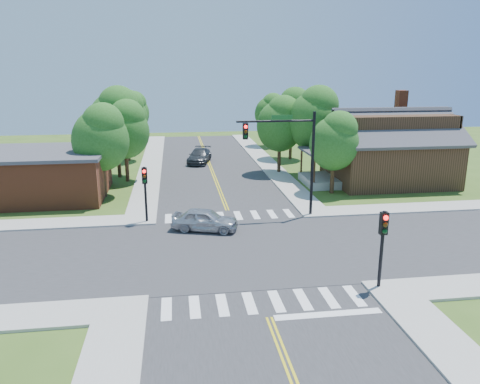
{
  "coord_description": "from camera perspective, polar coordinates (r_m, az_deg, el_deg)",
  "views": [
    {
      "loc": [
        -3.61,
        -24.43,
        10.04
      ],
      "look_at": [
        0.49,
        4.47,
        2.2
      ],
      "focal_mm": 35.0,
      "sensor_mm": 36.0,
      "label": 1
    }
  ],
  "objects": [
    {
      "name": "tree_e_b",
      "position": [
        44.17,
        9.18,
        9.02
      ],
      "size": [
        4.99,
        4.74,
        8.48
      ],
      "color": "#382314",
      "rests_on": "ground"
    },
    {
      "name": "house_ne",
      "position": [
        43.48,
        17.63,
        5.45
      ],
      "size": [
        13.05,
        8.8,
        7.11
      ],
      "color": "#301F10",
      "rests_on": "ground"
    },
    {
      "name": "signal_pole_nw",
      "position": [
        30.97,
        -11.51,
        0.94
      ],
      "size": [
        0.34,
        0.42,
        3.8
      ],
      "color": "black",
      "rests_on": "ground"
    },
    {
      "name": "tree_w_c",
      "position": [
        52.43,
        -13.62,
        9.16
      ],
      "size": [
        4.54,
        4.31,
        7.71
      ],
      "color": "#382314",
      "rests_on": "ground"
    },
    {
      "name": "sidewalk_nw",
      "position": [
        43.23,
        -24.22,
        0.35
      ],
      "size": [
        40.0,
        40.0,
        0.14
      ],
      "color": "#9E9B93",
      "rests_on": "ground"
    },
    {
      "name": "crosswalk_south",
      "position": [
        21.1,
        2.83,
        -13.25
      ],
      "size": [
        8.85,
        2.0,
        0.01
      ],
      "color": "white",
      "rests_on": "ground"
    },
    {
      "name": "intersection_patch",
      "position": [
        26.66,
        0.32,
        -7.09
      ],
      "size": [
        10.2,
        10.2,
        0.06
      ],
      "primitive_type": "cube",
      "color": "#2D2D30",
      "rests_on": "ground"
    },
    {
      "name": "ground",
      "position": [
        26.66,
        0.32,
        -7.09
      ],
      "size": [
        100.0,
        100.0,
        0.0
      ],
      "primitive_type": "plane",
      "color": "#37531A",
      "rests_on": "ground"
    },
    {
      "name": "car_dgrey",
      "position": [
        50.46,
        -4.96,
        4.36
      ],
      "size": [
        4.34,
        6.02,
        1.48
      ],
      "primitive_type": "imported",
      "rotation": [
        0.0,
        0.0,
        -0.23
      ],
      "color": "#333639",
      "rests_on": "ground"
    },
    {
      "name": "tree_e_c",
      "position": [
        52.26,
        6.39,
        9.65
      ],
      "size": [
        4.68,
        4.45,
        7.96
      ],
      "color": "#382314",
      "rests_on": "ground"
    },
    {
      "name": "tree_bldg",
      "position": [
        42.71,
        -13.8,
        7.59
      ],
      "size": [
        4.34,
        4.12,
        7.37
      ],
      "color": "#382314",
      "rests_on": "ground"
    },
    {
      "name": "centerline",
      "position": [
        26.64,
        0.32,
        -7.0
      ],
      "size": [
        0.3,
        90.0,
        0.01
      ],
      "color": "gold",
      "rests_on": "ground"
    },
    {
      "name": "building_nw",
      "position": [
        39.94,
        -23.26,
        2.01
      ],
      "size": [
        10.4,
        8.4,
        3.73
      ],
      "color": "brown",
      "rests_on": "ground"
    },
    {
      "name": "stop_bar",
      "position": [
        20.53,
        10.69,
        -14.53
      ],
      "size": [
        4.6,
        0.45,
        0.09
      ],
      "primitive_type": "cube",
      "color": "white",
      "rests_on": "ground"
    },
    {
      "name": "tree_house",
      "position": [
        44.97,
        5.0,
        8.44
      ],
      "size": [
        4.42,
        4.2,
        7.51
      ],
      "color": "#382314",
      "rests_on": "ground"
    },
    {
      "name": "tree_w_a",
      "position": [
        37.89,
        -16.55,
        6.58
      ],
      "size": [
        4.38,
        4.16,
        7.44
      ],
      "color": "#382314",
      "rests_on": "ground"
    },
    {
      "name": "tree_w_d",
      "position": [
        61.73,
        -12.91,
        9.67
      ],
      "size": [
        4.19,
        3.98,
        7.12
      ],
      "color": "#382314",
      "rests_on": "ground"
    },
    {
      "name": "tree_e_d",
      "position": [
        60.7,
        3.81,
        9.76
      ],
      "size": [
        4.04,
        3.83,
        6.86
      ],
      "color": "#382314",
      "rests_on": "ground"
    },
    {
      "name": "tree_w_b",
      "position": [
        44.48,
        -14.8,
        8.74
      ],
      "size": [
        4.97,
        4.72,
        8.45
      ],
      "color": "#382314",
      "rests_on": "ground"
    },
    {
      "name": "signal_pole_se",
      "position": [
        22.2,
        17.03,
        -5.06
      ],
      "size": [
        0.34,
        0.42,
        3.8
      ],
      "color": "black",
      "rests_on": "ground"
    },
    {
      "name": "road_ew",
      "position": [
        26.65,
        0.32,
        -7.04
      ],
      "size": [
        90.0,
        10.0,
        0.04
      ],
      "primitive_type": "cube",
      "color": "#2D2D30",
      "rests_on": "ground"
    },
    {
      "name": "car_silver",
      "position": [
        29.5,
        -4.29,
        -3.45
      ],
      "size": [
        3.99,
        5.09,
        1.41
      ],
      "primitive_type": "imported",
      "rotation": [
        0.0,
        0.0,
        1.27
      ],
      "color": "#B6B8BE",
      "rests_on": "ground"
    },
    {
      "name": "tree_e_a",
      "position": [
        38.22,
        11.57,
        6.26
      ],
      "size": [
        3.96,
        3.76,
        6.73
      ],
      "color": "#382314",
      "rests_on": "ground"
    },
    {
      "name": "road_ns",
      "position": [
        26.65,
        0.32,
        -7.05
      ],
      "size": [
        10.0,
        90.0,
        0.04
      ],
      "primitive_type": "cube",
      "color": "#2D2D30",
      "rests_on": "ground"
    },
    {
      "name": "crosswalk_north",
      "position": [
        32.42,
        -1.28,
        -2.92
      ],
      "size": [
        8.85,
        2.0,
        0.01
      ],
      "color": "white",
      "rests_on": "ground"
    },
    {
      "name": "signal_mast_ne",
      "position": [
        31.38,
        5.95,
        5.43
      ],
      "size": [
        5.3,
        0.42,
        7.2
      ],
      "color": "black",
      "rests_on": "ground"
    },
    {
      "name": "sidewalk_ne",
      "position": [
        45.79,
        17.27,
        1.77
      ],
      "size": [
        40.0,
        40.0,
        0.14
      ],
      "color": "#9E9B93",
      "rests_on": "ground"
    }
  ]
}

